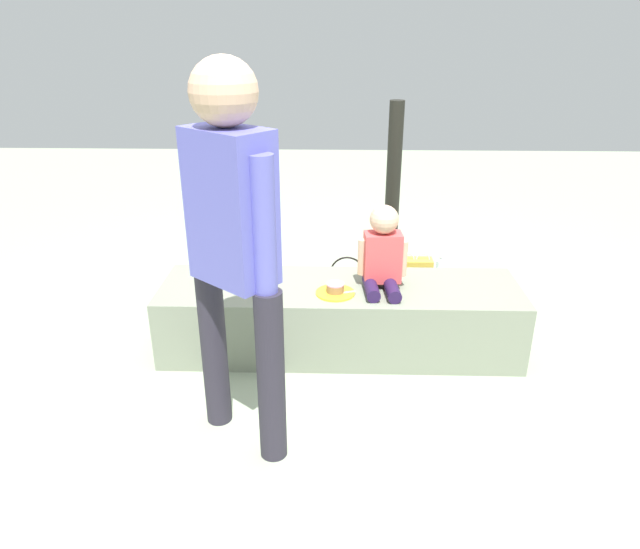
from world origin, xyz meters
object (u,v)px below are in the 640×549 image
cake_plate (335,290)px  water_bottle_near_gift (441,268)px  gift_bag (414,280)px  party_cup_red (250,266)px  adult_standing (233,232)px  handbag_black_leather (347,288)px  child_seated (383,253)px

cake_plate → water_bottle_near_gift: (0.81, 1.17, -0.35)m
gift_bag → party_cup_red: size_ratio=3.44×
cake_plate → gift_bag: cake_plate is taller
adult_standing → cake_plate: adult_standing is taller
cake_plate → adult_standing: bearing=-120.3°
water_bottle_near_gift → gift_bag: bearing=-123.1°
adult_standing → handbag_black_leather: size_ratio=4.67×
cake_plate → child_seated: bearing=19.8°
cake_plate → handbag_black_leather: size_ratio=0.62×
water_bottle_near_gift → cake_plate: bearing=-124.8°
party_cup_red → handbag_black_leather: bearing=-36.6°
cake_plate → gift_bag: size_ratio=0.62×
cake_plate → water_bottle_near_gift: size_ratio=1.24×
child_seated → adult_standing: (-0.68, -0.81, 0.40)m
cake_plate → party_cup_red: 1.46m
handbag_black_leather → cake_plate: bearing=-96.6°
adult_standing → gift_bag: adult_standing is taller
child_seated → party_cup_red: 1.58m
adult_standing → child_seated: bearing=49.9°
gift_bag → water_bottle_near_gift: (0.26, 0.40, -0.08)m
adult_standing → water_bottle_near_gift: bearing=56.9°
party_cup_red → adult_standing: bearing=-82.7°
adult_standing → cake_plate: size_ratio=7.58×
gift_bag → handbag_black_leather: size_ratio=1.00×
cake_plate → gift_bag: (0.55, 0.77, -0.27)m
adult_standing → party_cup_red: adult_standing is taller
child_seated → gift_bag: size_ratio=1.33×
child_seated → handbag_black_leather: bearing=107.6°
cake_plate → gift_bag: 0.98m
party_cup_red → gift_bag: bearing=-21.0°
child_seated → adult_standing: adult_standing is taller
adult_standing → gift_bag: 1.97m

